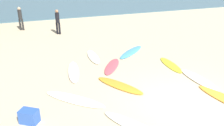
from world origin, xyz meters
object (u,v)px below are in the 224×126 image
at_px(surfboard_4, 74,99).
at_px(beach_cooler, 29,116).
at_px(surfboard_5, 199,79).
at_px(surfboard_10, 93,56).
at_px(surfboard_1, 73,71).
at_px(surfboard_3, 131,52).
at_px(surfboard_0, 120,85).
at_px(beachgoer_mid, 58,21).
at_px(surfboard_6, 112,66).
at_px(beachgoer_near, 20,17).
at_px(surfboard_7, 171,65).

bearing_deg(surfboard_4, beach_cooler, -17.22).
xyz_separation_m(surfboard_5, surfboard_10, (-3.35, 4.21, -0.00)).
distance_m(surfboard_1, beach_cooler, 3.71).
bearing_deg(surfboard_3, surfboard_0, -71.18).
xyz_separation_m(surfboard_3, beachgoer_mid, (-3.16, 5.50, 0.94)).
bearing_deg(surfboard_6, beach_cooler, -108.00).
distance_m(beachgoer_mid, beach_cooler, 10.32).
relative_size(surfboard_5, surfboard_10, 1.02).
bearing_deg(beachgoer_near, surfboard_1, -56.49).
relative_size(surfboard_4, surfboard_6, 1.22).
xyz_separation_m(surfboard_7, beachgoer_mid, (-4.15, 7.85, 0.95)).
bearing_deg(surfboard_6, surfboard_4, -101.87).
height_order(surfboard_0, beach_cooler, beach_cooler).
bearing_deg(surfboard_4, beachgoer_near, -125.85).
bearing_deg(surfboard_4, surfboard_10, -159.52).
relative_size(surfboard_3, beachgoer_mid, 1.41).
bearing_deg(surfboard_5, surfboard_10, -50.91).
height_order(surfboard_7, beachgoer_near, beachgoer_near).
bearing_deg(beach_cooler, surfboard_4, 26.25).
height_order(surfboard_1, surfboard_10, surfboard_1).
distance_m(surfboard_3, beach_cooler, 7.19).
bearing_deg(surfboard_1, surfboard_3, 31.36).
relative_size(surfboard_5, beach_cooler, 4.10).
bearing_deg(surfboard_3, surfboard_1, -107.41).
distance_m(surfboard_4, surfboard_7, 5.26).
bearing_deg(beach_cooler, beachgoer_near, 89.99).
distance_m(surfboard_4, beach_cooler, 1.72).
xyz_separation_m(surfboard_7, surfboard_10, (-3.20, 2.45, 0.01)).
bearing_deg(surfboard_0, surfboard_4, 161.32).
height_order(surfboard_3, beachgoer_near, beachgoer_near).
height_order(surfboard_1, beach_cooler, beach_cooler).
bearing_deg(surfboard_0, surfboard_6, 48.32).
distance_m(surfboard_6, surfboard_7, 2.87).
relative_size(surfboard_7, surfboard_10, 0.91).
height_order(surfboard_3, beachgoer_mid, beachgoer_mid).
distance_m(surfboard_1, surfboard_3, 3.85).
height_order(surfboard_5, beachgoer_near, beachgoer_near).
height_order(surfboard_7, surfboard_10, surfboard_10).
bearing_deg(surfboard_1, beach_cooler, -112.84).
bearing_deg(surfboard_5, surfboard_7, -84.29).
bearing_deg(surfboard_3, surfboard_7, -15.57).
bearing_deg(beach_cooler, surfboard_1, 56.91).
distance_m(surfboard_1, surfboard_4, 2.40).
xyz_separation_m(surfboard_0, surfboard_5, (3.32, -0.73, 0.00)).
xyz_separation_m(surfboard_1, surfboard_3, (3.59, 1.39, -0.00)).
bearing_deg(surfboard_3, surfboard_4, -86.04).
xyz_separation_m(surfboard_6, surfboard_7, (2.74, -0.88, -0.00)).
xyz_separation_m(surfboard_3, beachgoer_near, (-5.61, 7.72, 0.94)).
distance_m(surfboard_6, beach_cooler, 4.91).
height_order(surfboard_0, surfboard_5, surfboard_5).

